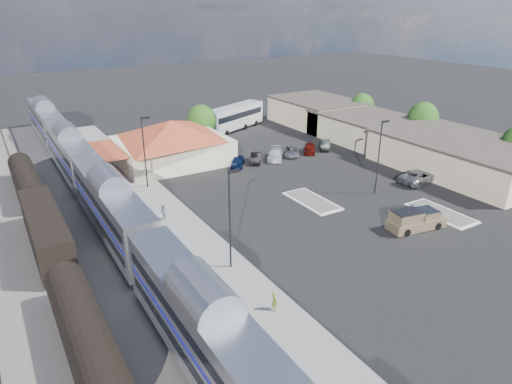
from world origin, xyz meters
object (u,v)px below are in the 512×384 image
suv (419,176)px  coach_bus (234,116)px  station_depot (171,142)px  pickup_truck (417,220)px

suv → coach_bus: size_ratio=0.44×
station_depot → coach_bus: 20.58m
pickup_truck → coach_bus: size_ratio=0.46×
pickup_truck → suv: pickup_truck is taller
station_depot → suv: 34.21m
suv → station_depot: bearing=37.1°
pickup_truck → coach_bus: (3.47, 44.91, 1.55)m
pickup_truck → station_depot: bearing=31.1°
suv → coach_bus: bearing=3.7°
station_depot → pickup_truck: station_depot is taller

